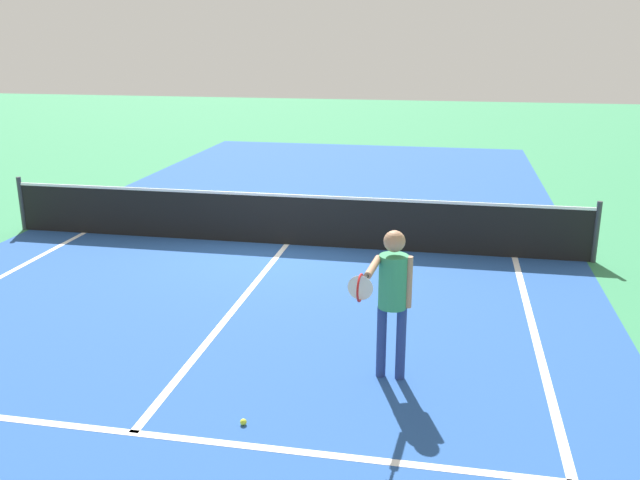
% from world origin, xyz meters
% --- Properties ---
extents(ground_plane, '(60.00, 60.00, 0.00)m').
position_xyz_m(ground_plane, '(0.00, 0.00, 0.00)').
color(ground_plane, '#337F51').
extents(court_surface_inbounds, '(10.62, 24.40, 0.00)m').
position_xyz_m(court_surface_inbounds, '(0.00, 0.00, 0.00)').
color(court_surface_inbounds, '#234C93').
rests_on(court_surface_inbounds, ground_plane).
extents(line_sideline_right, '(0.10, 11.89, 0.01)m').
position_xyz_m(line_sideline_right, '(4.11, -5.95, 0.00)').
color(line_sideline_right, white).
rests_on(line_sideline_right, ground_plane).
extents(line_service_near, '(8.22, 0.10, 0.01)m').
position_xyz_m(line_service_near, '(0.00, -6.40, 0.00)').
color(line_service_near, white).
rests_on(line_service_near, ground_plane).
extents(line_center_service, '(0.10, 6.40, 0.01)m').
position_xyz_m(line_center_service, '(0.00, -3.20, 0.00)').
color(line_center_service, white).
rests_on(line_center_service, ground_plane).
extents(net, '(10.91, 0.09, 1.07)m').
position_xyz_m(net, '(0.00, 0.00, 0.49)').
color(net, '#33383D').
rests_on(net, ground_plane).
extents(player_near, '(0.58, 1.22, 1.74)m').
position_xyz_m(player_near, '(2.36, -4.80, 1.09)').
color(player_near, navy).
rests_on(player_near, ground_plane).
extents(tennis_ball_mid_court, '(0.07, 0.07, 0.07)m').
position_xyz_m(tennis_ball_mid_court, '(1.02, -6.05, 0.03)').
color(tennis_ball_mid_court, '#CCE033').
rests_on(tennis_ball_mid_court, ground_plane).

